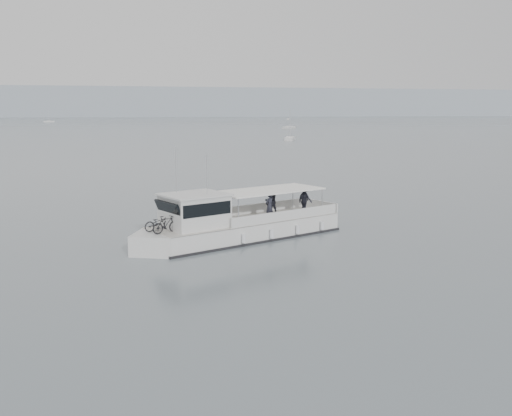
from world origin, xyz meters
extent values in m
plane|color=slate|center=(0.00, 0.00, 0.00)|extent=(1400.00, 1400.00, 0.00)
cube|color=#939EA8|center=(0.00, 560.00, 14.00)|extent=(1400.00, 90.00, 28.00)
cube|color=silver|center=(0.13, 3.04, 0.40)|extent=(10.90, 6.84, 1.15)
cube|color=silver|center=(-4.76, 0.92, 0.40)|extent=(2.65, 2.65, 1.15)
cube|color=beige|center=(0.13, 3.04, 0.98)|extent=(10.90, 6.84, 0.05)
cube|color=black|center=(0.13, 3.04, 0.04)|extent=(11.11, 7.01, 0.16)
cube|color=silver|center=(1.05, 4.93, 1.24)|extent=(6.55, 2.91, 0.53)
cube|color=silver|center=(2.14, 2.42, 1.24)|extent=(6.55, 2.91, 0.53)
cube|color=silver|center=(4.97, 5.14, 1.24)|extent=(1.21, 2.64, 0.53)
cube|color=silver|center=(-2.81, 1.76, 1.78)|extent=(3.56, 3.33, 1.60)
cube|color=black|center=(-4.07, 1.22, 1.91)|extent=(1.34, 2.23, 1.03)
cube|color=black|center=(-2.81, 1.76, 2.04)|extent=(3.41, 3.29, 0.62)
cube|color=silver|center=(-2.81, 1.76, 2.62)|extent=(3.79, 3.56, 0.09)
cube|color=white|center=(1.43, 3.60, 2.44)|extent=(6.60, 4.84, 0.07)
cylinder|color=silver|center=(-0.68, 1.33, 1.71)|extent=(0.07, 0.07, 1.46)
cylinder|color=silver|center=(-1.67, 3.61, 1.71)|extent=(0.07, 0.07, 1.46)
cylinder|color=silver|center=(4.53, 3.59, 1.71)|extent=(0.07, 0.07, 1.46)
cylinder|color=silver|center=(3.54, 5.87, 1.71)|extent=(0.07, 0.07, 1.46)
cylinder|color=silver|center=(-3.61, 2.29, 3.77)|extent=(0.04, 0.04, 2.31)
cylinder|color=silver|center=(-2.23, 1.34, 3.60)|extent=(0.04, 0.04, 1.95)
cylinder|color=silver|center=(-0.47, 1.07, 0.44)|extent=(0.28, 0.28, 0.44)
cylinder|color=silver|center=(1.15, 1.78, 0.44)|extent=(0.28, 0.28, 0.44)
cylinder|color=silver|center=(2.78, 2.49, 0.44)|extent=(0.28, 0.28, 0.44)
cylinder|color=silver|center=(4.41, 3.19, 0.44)|extent=(0.28, 0.28, 0.44)
imported|color=black|center=(-4.58, 1.38, 1.38)|extent=(1.61, 1.09, 0.80)
imported|color=black|center=(-4.29, 0.73, 1.40)|extent=(1.45, 0.92, 0.84)
imported|color=#23242F|center=(1.26, 2.66, 1.72)|extent=(0.65, 0.61, 1.49)
imported|color=#23242F|center=(1.83, 4.45, 1.72)|extent=(0.81, 0.67, 1.49)
imported|color=#23242F|center=(3.60, 3.96, 1.72)|extent=(0.90, 0.84, 1.49)
imported|color=#23242F|center=(4.06, 5.13, 1.72)|extent=(0.95, 1.11, 1.49)
cube|color=silver|center=(-43.07, 312.30, 0.30)|extent=(5.99, 3.59, 0.75)
cube|color=silver|center=(-43.07, 312.30, 0.62)|extent=(2.41, 2.16, 0.45)
cylinder|color=silver|center=(-43.07, 312.30, 3.74)|extent=(0.08, 0.08, 6.27)
cube|color=silver|center=(31.41, 97.75, 0.30)|extent=(3.91, 5.75, 0.75)
cube|color=silver|center=(31.41, 97.75, 0.62)|extent=(2.21, 2.40, 0.45)
cylinder|color=silver|center=(31.41, 97.75, 3.63)|extent=(0.08, 0.08, 6.07)
cube|color=silver|center=(112.64, 368.16, 0.30)|extent=(3.67, 5.43, 0.75)
cube|color=silver|center=(112.64, 368.16, 0.62)|extent=(2.08, 2.26, 0.45)
cube|color=silver|center=(55.35, 177.43, 0.30)|extent=(6.07, 6.05, 0.75)
cube|color=silver|center=(55.35, 177.43, 0.62)|extent=(2.89, 2.89, 0.45)
cylinder|color=silver|center=(55.35, 177.43, 4.17)|extent=(0.08, 0.08, 7.14)
camera|label=1|loc=(-6.35, -25.81, 6.72)|focal=40.00mm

